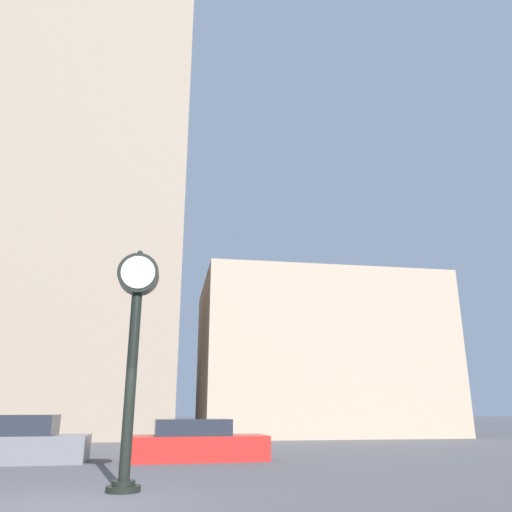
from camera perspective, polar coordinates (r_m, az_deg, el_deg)
ground_plane at (r=10.25m, az=-20.40°, el=-25.26°), size 200.00×200.00×0.00m
building_tall_tower at (r=38.11m, az=-18.42°, el=8.71°), size 13.45×12.00×35.29m
building_storefront_row at (r=35.55m, az=6.64°, el=-11.47°), size 15.52×12.00×10.08m
street_clock at (r=11.64m, az=-13.72°, el=-8.29°), size 0.93×0.71×5.20m
car_grey at (r=18.35m, az=-25.01°, el=-18.78°), size 3.84×1.83×1.45m
car_red at (r=17.77m, az=-6.74°, el=-20.45°), size 4.58×1.98×1.31m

